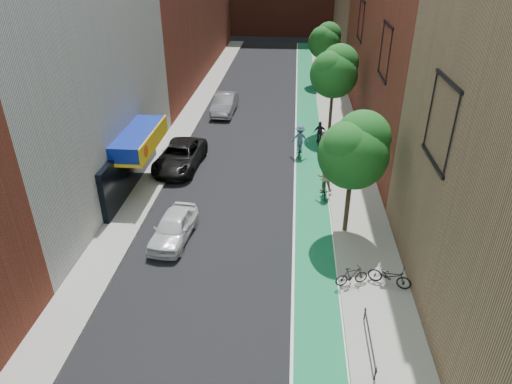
% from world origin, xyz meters
% --- Properties ---
extents(bike_lane, '(2.00, 68.00, 0.01)m').
position_xyz_m(bike_lane, '(4.00, 26.00, 0.01)').
color(bike_lane, '#12673A').
rests_on(bike_lane, ground).
extents(sidewalk_left, '(2.00, 68.00, 0.15)m').
position_xyz_m(sidewalk_left, '(-6.00, 26.00, 0.07)').
color(sidewalk_left, gray).
rests_on(sidewalk_left, ground).
extents(sidewalk_right, '(3.00, 68.00, 0.15)m').
position_xyz_m(sidewalk_right, '(6.50, 26.00, 0.07)').
color(sidewalk_right, gray).
rests_on(sidewalk_right, ground).
extents(building_left_white, '(8.00, 20.00, 12.00)m').
position_xyz_m(building_left_white, '(-11.00, 14.00, 6.00)').
color(building_left_white, silver).
rests_on(building_left_white, ground).
extents(tree_near, '(3.40, 3.36, 6.42)m').
position_xyz_m(tree_near, '(5.65, 10.02, 4.66)').
color(tree_near, '#332619').
rests_on(tree_near, ground).
extents(tree_mid, '(3.55, 3.53, 6.74)m').
position_xyz_m(tree_mid, '(5.65, 24.02, 4.89)').
color(tree_mid, '#332619').
rests_on(tree_mid, ground).
extents(tree_far, '(3.30, 3.25, 6.21)m').
position_xyz_m(tree_far, '(5.65, 38.02, 4.50)').
color(tree_far, '#332619').
rests_on(tree_far, ground).
extents(parked_car_white, '(1.99, 4.24, 1.40)m').
position_xyz_m(parked_car_white, '(-3.00, 8.64, 0.70)').
color(parked_car_white, silver).
rests_on(parked_car_white, ground).
extents(parked_car_black, '(2.95, 5.76, 1.56)m').
position_xyz_m(parked_car_black, '(-4.60, 16.94, 0.78)').
color(parked_car_black, black).
rests_on(parked_car_black, ground).
extents(parked_car_silver, '(1.91, 5.06, 1.65)m').
position_xyz_m(parked_car_silver, '(-3.22, 28.00, 0.82)').
color(parked_car_silver, '#96999F').
rests_on(parked_car_silver, ground).
extents(cyclist_lane_near, '(0.94, 1.75, 2.21)m').
position_xyz_m(cyclist_lane_near, '(4.70, 13.74, 0.96)').
color(cyclist_lane_near, black).
rests_on(cyclist_lane_near, ground).
extents(cyclist_lane_mid, '(0.96, 1.70, 1.93)m').
position_xyz_m(cyclist_lane_mid, '(4.70, 21.04, 0.72)').
color(cyclist_lane_mid, black).
rests_on(cyclist_lane_mid, ground).
extents(cyclist_lane_far, '(1.27, 1.58, 2.22)m').
position_xyz_m(cyclist_lane_far, '(3.28, 19.41, 1.05)').
color(cyclist_lane_far, black).
rests_on(cyclist_lane_far, ground).
extents(parked_bike_mid, '(1.54, 0.87, 0.89)m').
position_xyz_m(parked_bike_mid, '(5.49, 5.70, 0.60)').
color(parked_bike_mid, black).
rests_on(parked_bike_mid, sidewalk_right).
extents(parked_bike_far, '(1.95, 1.25, 0.97)m').
position_xyz_m(parked_bike_far, '(7.10, 5.80, 0.63)').
color(parked_bike_far, black).
rests_on(parked_bike_far, sidewalk_right).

